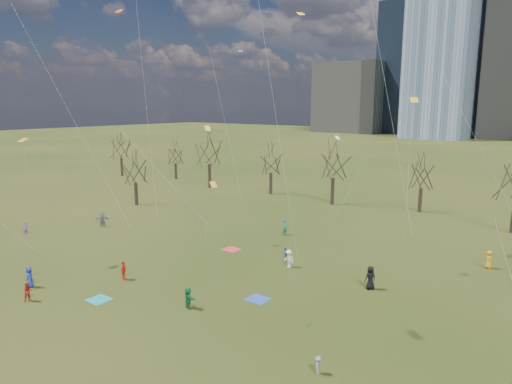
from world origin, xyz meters
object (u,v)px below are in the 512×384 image
Objects in this scene: blanket_crimson at (231,249)px; person_2 at (28,292)px; person_0 at (29,277)px; person_4 at (124,270)px; blanket_teal at (99,300)px; blanket_navy at (258,299)px.

blanket_crimson is 19.39m from person_2.
person_4 is (4.79, 5.66, -0.04)m from person_0.
person_2 is at bearing -140.21° from blanket_teal.
person_0 is (-6.76, -17.50, 0.86)m from blanket_crimson.
person_4 is at bearing -162.05° from blanket_navy.
blanket_navy is 12.14m from person_4.
person_4 is (-1.86, 3.72, 0.81)m from blanket_teal.
person_0 is at bearing -150.08° from blanket_navy.
person_2 is at bearing 128.95° from person_4.
blanket_teal is 6.98m from person_0.
person_0 is at bearing 105.77° from person_4.
blanket_teal is 1.00× the size of blanket_navy.
person_2 reaches higher than blanket_teal.
person_0 is 1.15× the size of person_2.
person_4 is (-1.97, -11.84, 0.81)m from blanket_crimson.
person_4 reaches higher than person_2.
blanket_navy is 12.53m from blanket_crimson.
person_0 is at bearing -111.13° from blanket_crimson.
blanket_teal and blanket_navy have the same top height.
blanket_navy is at bearing -40.35° from blanket_crimson.
blanket_teal is at bearing -90.41° from blanket_crimson.
blanket_navy and blanket_crimson have the same top height.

